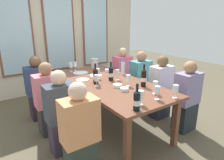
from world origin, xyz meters
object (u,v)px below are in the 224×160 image
wine_glass_4 (117,73)px  wine_glass_6 (155,85)px  wine_glass_2 (96,78)px  seated_person_7 (161,89)px  tasting_bowl_1 (117,86)px  seated_person_6 (62,115)px  tasting_bowl_2 (108,71)px  wine_bottle_0 (144,78)px  wine_glass_8 (71,65)px  wine_glass_1 (75,65)px  white_plate_0 (96,75)px  dining_table (109,86)px  seated_person_3 (122,74)px  wine_bottle_2 (137,101)px  wine_glass_9 (141,95)px  water_bottle (123,68)px  seated_person_1 (187,98)px  wine_glass_5 (157,91)px  seated_person_0 (80,135)px  wine_glass_0 (176,89)px  tasting_bowl_0 (124,89)px  white_plate_1 (83,80)px  seated_person_2 (38,90)px  seated_person_5 (140,81)px  wine_bottle_1 (96,76)px  wine_bottle_3 (111,73)px  seated_person_4 (49,101)px  wine_glass_7 (128,79)px  white_plate_2 (80,73)px  metal_pitcher (95,63)px  wine_glass_3 (98,72)px

wine_glass_4 → wine_glass_6: bearing=-85.7°
wine_glass_2 → seated_person_7: seated_person_7 is taller
tasting_bowl_1 → seated_person_6: (-0.84, 0.03, -0.24)m
tasting_bowl_2 → wine_glass_2: wine_glass_2 is taller
wine_bottle_0 → wine_glass_8: wine_bottle_0 is taller
wine_glass_1 → wine_glass_8: (-0.09, -0.00, 0.00)m
white_plate_0 → dining_table: bearing=-89.9°
seated_person_3 → wine_glass_4: bearing=-131.3°
wine_bottle_2 → wine_glass_9: 0.16m
water_bottle → wine_glass_6: water_bottle is taller
seated_person_1 → seated_person_6: bearing=162.6°
wine_glass_5 → wine_glass_8: same height
wine_glass_5 → water_bottle: bearing=73.3°
water_bottle → wine_glass_6: size_ratio=1.38×
seated_person_0 → white_plate_0: bearing=54.0°
wine_glass_0 → seated_person_7: size_ratio=0.16×
seated_person_3 → wine_bottle_2: bearing=-123.0°
white_plate_0 → tasting_bowl_0: tasting_bowl_0 is taller
wine_glass_5 → wine_glass_9: size_ratio=1.00×
wine_glass_1 → wine_glass_4: (0.32, -0.93, 0.00)m
white_plate_1 → wine_glass_8: wine_glass_8 is taller
tasting_bowl_2 → wine_glass_4: (-0.16, -0.53, 0.10)m
seated_person_2 → seated_person_3: (1.78, -0.04, 0.00)m
wine_glass_4 → wine_glass_9: same height
water_bottle → seated_person_5: 0.55m
seated_person_5 → wine_glass_4: bearing=-161.4°
tasting_bowl_0 → wine_bottle_1: bearing=106.9°
wine_bottle_1 → wine_bottle_3: size_ratio=1.03×
white_plate_0 → seated_person_4: (-0.89, -0.14, -0.22)m
wine_glass_1 → white_plate_1: bearing=-103.3°
tasting_bowl_1 → wine_glass_7: 0.19m
wine_glass_5 → seated_person_4: bearing=129.0°
wine_bottle_2 → white_plate_2: bearing=84.7°
metal_pitcher → wine_glass_2: bearing=-117.9°
white_plate_2 → wine_bottle_2: 1.76m
white_plate_1 → wine_glass_9: 1.26m
dining_table → tasting_bowl_2: (0.32, 0.52, 0.09)m
wine_glass_3 → wine_glass_8: bearing=104.8°
seated_person_0 → seated_person_1: size_ratio=1.00×
wine_glass_8 → seated_person_3: (1.14, -0.10, -0.33)m
tasting_bowl_1 → metal_pitcher: bearing=75.5°
wine_bottle_0 → seated_person_0: (-1.19, -0.33, -0.34)m
wine_glass_0 → wine_glass_7: size_ratio=1.00×
tasting_bowl_2 → seated_person_5: size_ratio=0.11×
white_plate_2 → wine_glass_2: 0.82m
wine_glass_5 → wine_glass_9: (-0.27, -0.00, -0.00)m
seated_person_6 → dining_table: bearing=15.8°
seated_person_2 → seated_person_4: size_ratio=1.00×
dining_table → wine_glass_4: bearing=-1.7°
wine_glass_6 → seated_person_0: bearing=-178.7°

